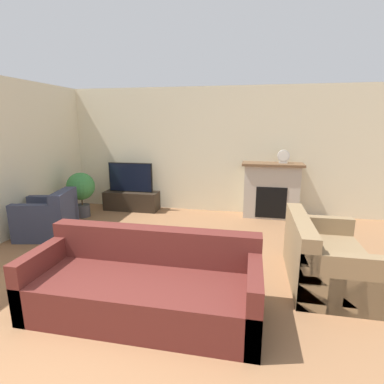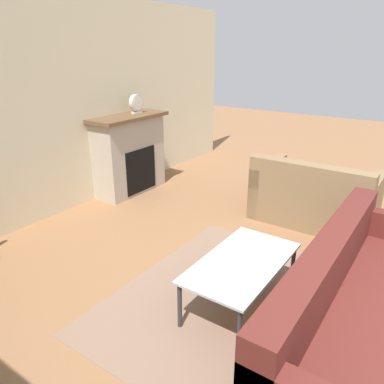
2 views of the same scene
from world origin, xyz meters
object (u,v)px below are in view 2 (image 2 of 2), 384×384
at_px(couch_sectional, 367,319).
at_px(mantel_clock, 136,104).
at_px(coffee_table, 242,265).
at_px(couch_loveseat, 314,199).

bearing_deg(couch_sectional, mantel_clock, 65.21).
bearing_deg(coffee_table, mantel_clock, 57.49).
height_order(couch_sectional, mantel_clock, mantel_clock).
distance_m(couch_loveseat, coffee_table, 1.99).
bearing_deg(couch_loveseat, couch_sectional, 116.97).
xyz_separation_m(couch_loveseat, mantel_clock, (-0.31, 2.61, 1.00)).
height_order(couch_loveseat, mantel_clock, mantel_clock).
xyz_separation_m(couch_sectional, coffee_table, (-0.01, 0.97, 0.10)).
xyz_separation_m(couch_loveseat, coffee_table, (-1.99, -0.03, 0.09)).
xyz_separation_m(coffee_table, mantel_clock, (1.68, 2.64, 0.91)).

